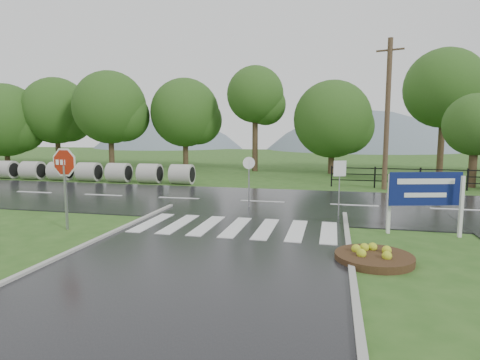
# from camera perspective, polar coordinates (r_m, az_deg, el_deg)

# --- Properties ---
(ground) EXTENTS (120.00, 120.00, 0.00)m
(ground) POSITION_cam_1_polar(r_m,az_deg,el_deg) (8.77, -8.64, -14.61)
(ground) COLOR #2D551C
(ground) RESTS_ON ground
(main_road) EXTENTS (90.00, 8.00, 0.04)m
(main_road) POSITION_cam_1_polar(r_m,az_deg,el_deg) (18.11, 3.17, -3.20)
(main_road) COLOR black
(main_road) RESTS_ON ground
(crosswalk) EXTENTS (6.50, 2.80, 0.02)m
(crosswalk) POSITION_cam_1_polar(r_m,az_deg,el_deg) (13.30, -0.59, -6.70)
(crosswalk) COLOR silver
(crosswalk) RESTS_ON ground
(fence_west) EXTENTS (9.58, 0.08, 1.20)m
(fence_west) POSITION_cam_1_polar(r_m,az_deg,el_deg) (24.14, 24.24, 0.50)
(fence_west) COLOR black
(fence_west) RESTS_ON ground
(hills) EXTENTS (102.00, 48.00, 48.00)m
(hills) POSITION_cam_1_polar(r_m,az_deg,el_deg) (74.94, 13.16, -7.61)
(hills) COLOR slate
(hills) RESTS_ON ground
(treeline) EXTENTS (83.20, 5.20, 10.00)m
(treeline) POSITION_cam_1_polar(r_m,az_deg,el_deg) (31.78, 9.35, 1.16)
(treeline) COLOR #244C17
(treeline) RESTS_ON ground
(culvert_pipes) EXTENTS (13.90, 1.20, 1.20)m
(culvert_pipes) POSITION_cam_1_polar(r_m,az_deg,el_deg) (27.30, -20.66, 1.10)
(culvert_pipes) COLOR #9E9B93
(culvert_pipes) RESTS_ON ground
(stop_sign) EXTENTS (1.26, 0.17, 2.84)m
(stop_sign) POSITION_cam_1_polar(r_m,az_deg,el_deg) (14.09, -23.70, 1.34)
(stop_sign) COLOR #939399
(stop_sign) RESTS_ON ground
(estate_billboard) EXTENTS (2.19, 0.64, 1.97)m
(estate_billboard) POSITION_cam_1_polar(r_m,az_deg,el_deg) (13.50, 24.85, -1.56)
(estate_billboard) COLOR silver
(estate_billboard) RESTS_ON ground
(flower_bed) EXTENTS (1.90, 1.90, 0.38)m
(flower_bed) POSITION_cam_1_polar(r_m,az_deg,el_deg) (10.59, 18.53, -10.24)
(flower_bed) COLOR #332111
(flower_bed) RESTS_ON ground
(reg_sign_small) EXTENTS (0.45, 0.17, 2.12)m
(reg_sign_small) POSITION_cam_1_polar(r_m,az_deg,el_deg) (15.24, 13.98, 0.38)
(reg_sign_small) COLOR #939399
(reg_sign_small) RESTS_ON ground
(reg_sign_round) EXTENTS (0.48, 0.17, 2.15)m
(reg_sign_round) POSITION_cam_1_polar(r_m,az_deg,el_deg) (16.55, 1.27, 0.62)
(reg_sign_round) COLOR #939399
(reg_sign_round) RESTS_ON ground
(utility_pole_east) EXTENTS (1.39, 0.55, 8.07)m
(utility_pole_east) POSITION_cam_1_polar(r_m,az_deg,el_deg) (23.23, 20.21, 8.80)
(utility_pole_east) COLOR #473523
(utility_pole_east) RESTS_ON ground
(entrance_tree_left) EXTENTS (3.48, 3.48, 5.29)m
(entrance_tree_left) POSITION_cam_1_polar(r_m,az_deg,el_deg) (26.21, 30.50, 6.76)
(entrance_tree_left) COLOR #3D2B1C
(entrance_tree_left) RESTS_ON ground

